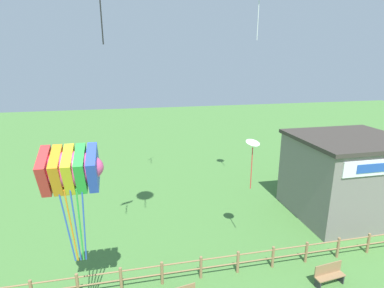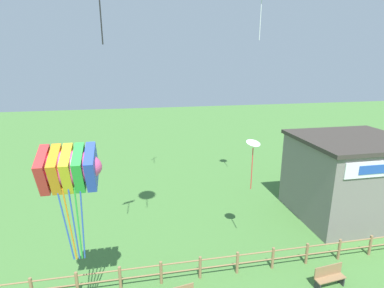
% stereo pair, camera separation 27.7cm
% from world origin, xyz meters
% --- Properties ---
extents(wooden_fence, '(22.12, 0.14, 1.15)m').
position_xyz_m(wooden_fence, '(-0.00, 7.39, 0.65)').
color(wooden_fence, olive).
rests_on(wooden_fence, ground_plane).
extents(seaside_building, '(6.78, 6.02, 5.29)m').
position_xyz_m(seaside_building, '(10.73, 11.49, 2.66)').
color(seaside_building, slate).
rests_on(seaside_building, ground_plane).
extents(park_bench_by_building, '(1.49, 0.56, 1.02)m').
position_xyz_m(park_bench_by_building, '(5.64, 5.77, 0.53)').
color(park_bench_by_building, olive).
rests_on(park_bench_by_building, ground_plane).
extents(kite_rainbow_parafoil, '(2.26, 1.65, 4.49)m').
position_xyz_m(kite_rainbow_parafoil, '(-5.00, 6.17, 6.32)').
color(kite_rainbow_parafoil, '#E54C8C').
extents(kite_white_delta, '(0.90, 0.90, 2.63)m').
position_xyz_m(kite_white_delta, '(3.06, 9.19, 5.78)').
color(kite_white_delta, white).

